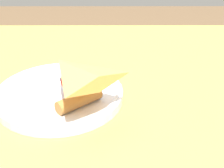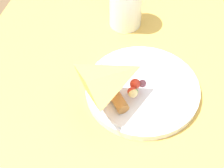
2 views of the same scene
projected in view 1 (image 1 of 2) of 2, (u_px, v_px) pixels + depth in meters
dining_table at (110, 147)px, 0.70m from camera, size 0.94×0.80×0.72m
plate_pizza at (59, 93)px, 0.63m from camera, size 0.24×0.24×0.05m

